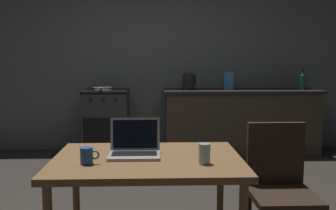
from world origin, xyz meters
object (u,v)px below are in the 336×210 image
at_px(frying_pan, 103,88).
at_px(coffee_mug, 87,156).
at_px(laptop, 135,148).
at_px(dining_table, 148,169).
at_px(stove_oven, 107,122).
at_px(bottle, 303,80).
at_px(cereal_box, 229,81).
at_px(drinking_glass, 204,154).
at_px(chair, 280,183).
at_px(electric_kettle, 188,82).

height_order(frying_pan, coffee_mug, frying_pan).
bearing_deg(laptop, dining_table, -28.96).
height_order(stove_oven, dining_table, stove_oven).
distance_m(laptop, coffee_mug, 0.33).
height_order(stove_oven, frying_pan, frying_pan).
xyz_separation_m(dining_table, frying_pan, (-0.66, 2.87, 0.28)).
height_order(bottle, cereal_box, bottle).
relative_size(bottle, drinking_glass, 2.24).
bearing_deg(coffee_mug, laptop, 35.67).
height_order(bottle, coffee_mug, bottle).
distance_m(stove_oven, dining_table, 2.97).
bearing_deg(dining_table, bottle, 53.64).
distance_m(chair, cereal_box, 2.93).
xyz_separation_m(stove_oven, bottle, (2.72, -0.05, 0.58)).
height_order(stove_oven, drinking_glass, stove_oven).
height_order(laptop, coffee_mug, laptop).
bearing_deg(drinking_glass, electric_kettle, 86.60).
bearing_deg(frying_pan, laptop, -78.37).
bearing_deg(drinking_glass, stove_oven, 107.38).
relative_size(chair, electric_kettle, 3.89).
bearing_deg(chair, frying_pan, 133.63).
bearing_deg(electric_kettle, chair, -83.33).
relative_size(stove_oven, drinking_glass, 7.48).
bearing_deg(stove_oven, frying_pan, -148.56).
bearing_deg(dining_table, chair, 2.47).
bearing_deg(laptop, cereal_box, 72.66).
height_order(dining_table, electric_kettle, electric_kettle).
xyz_separation_m(chair, drinking_glass, (-0.52, -0.19, 0.25)).
xyz_separation_m(chair, electric_kettle, (-0.33, 2.86, 0.48)).
xyz_separation_m(laptop, bottle, (2.18, 2.79, 0.26)).
bearing_deg(coffee_mug, chair, 8.21).
distance_m(bottle, drinking_glass, 3.49).
bearing_deg(laptop, coffee_mug, -139.58).
relative_size(dining_table, bottle, 4.32).
relative_size(dining_table, electric_kettle, 4.98).
bearing_deg(stove_oven, cereal_box, 0.76).
distance_m(bottle, coffee_mug, 3.87).
relative_size(dining_table, drinking_glass, 9.69).
bearing_deg(frying_pan, dining_table, -77.02).
bearing_deg(laptop, electric_kettle, 82.89).
relative_size(electric_kettle, drinking_glass, 1.94).
bearing_deg(frying_pan, cereal_box, 1.57).
bearing_deg(chair, bottle, 81.64).
distance_m(electric_kettle, drinking_glass, 3.07).
bearing_deg(electric_kettle, stove_oven, -179.87).
height_order(laptop, drinking_glass, laptop).
relative_size(stove_oven, laptop, 2.81).
relative_size(laptop, coffee_mug, 2.86).
relative_size(electric_kettle, coffee_mug, 2.09).
bearing_deg(coffee_mug, stove_oven, 95.14).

